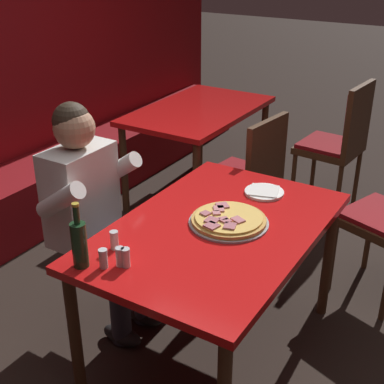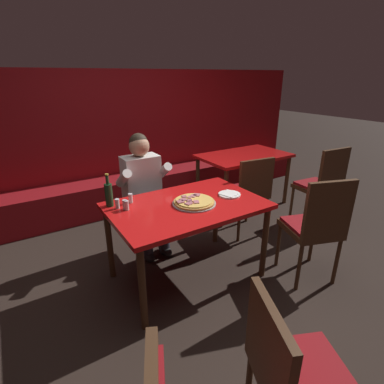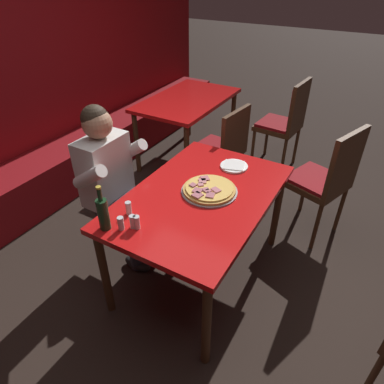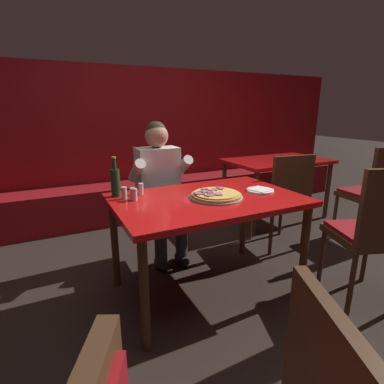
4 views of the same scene
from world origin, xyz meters
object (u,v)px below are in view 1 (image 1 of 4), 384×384
(shaker_red_pepper_flakes, at_px, (103,259))
(diner_seated_blue_shirt, at_px, (94,211))
(main_dining_table, at_px, (216,241))
(background_dining_table, at_px, (199,119))
(shaker_parmesan, at_px, (114,241))
(shaker_oregano, at_px, (120,258))
(shaker_black_pepper, at_px, (126,258))
(pizza, at_px, (228,220))
(dining_chair_by_booth, at_px, (341,138))
(dining_chair_side_aisle, at_px, (249,171))
(beer_bottle, at_px, (79,243))
(plate_white_paper, at_px, (264,192))

(shaker_red_pepper_flakes, bearing_deg, diner_seated_blue_shirt, 44.94)
(main_dining_table, xyz_separation_m, background_dining_table, (1.60, 1.06, -0.01))
(shaker_red_pepper_flakes, xyz_separation_m, diner_seated_blue_shirt, (0.44, 0.44, -0.09))
(background_dining_table, bearing_deg, main_dining_table, -146.56)
(shaker_parmesan, distance_m, shaker_oregano, 0.14)
(shaker_parmesan, height_order, shaker_black_pepper, same)
(pizza, distance_m, background_dining_table, 1.90)
(dining_chair_by_booth, bearing_deg, shaker_parmesan, 172.98)
(shaker_oregano, xyz_separation_m, dining_chair_side_aisle, (1.55, 0.15, -0.22))
(shaker_red_pepper_flakes, xyz_separation_m, background_dining_table, (2.15, 0.83, -0.13))
(beer_bottle, bearing_deg, plate_white_paper, -19.21)
(beer_bottle, relative_size, shaker_parmesan, 3.40)
(diner_seated_blue_shirt, height_order, dining_chair_by_booth, diner_seated_blue_shirt)
(shaker_oregano, relative_size, shaker_black_pepper, 1.00)
(main_dining_table, bearing_deg, pizza, -33.67)
(plate_white_paper, height_order, dining_chair_by_booth, dining_chair_by_booth)
(shaker_black_pepper, distance_m, background_dining_table, 2.29)
(plate_white_paper, distance_m, dining_chair_side_aisle, 0.73)
(shaker_red_pepper_flakes, distance_m, dining_chair_side_aisle, 1.61)
(plate_white_paper, xyz_separation_m, dining_chair_by_booth, (1.50, 0.04, -0.17))
(pizza, height_order, shaker_parmesan, shaker_parmesan)
(shaker_parmesan, bearing_deg, pizza, -34.72)
(shaker_oregano, distance_m, shaker_black_pepper, 0.03)
(pizza, relative_size, shaker_black_pepper, 4.47)
(background_dining_table, bearing_deg, diner_seated_blue_shirt, -167.30)
(main_dining_table, distance_m, shaker_oregano, 0.55)
(plate_white_paper, distance_m, background_dining_table, 1.60)
(shaker_red_pepper_flakes, bearing_deg, dining_chair_side_aisle, 3.56)
(plate_white_paper, relative_size, shaker_red_pepper_flakes, 2.44)
(plate_white_paper, height_order, diner_seated_blue_shirt, diner_seated_blue_shirt)
(shaker_oregano, height_order, shaker_black_pepper, same)
(shaker_parmesan, height_order, dining_chair_side_aisle, dining_chair_side_aisle)
(diner_seated_blue_shirt, bearing_deg, shaker_black_pepper, -127.00)
(beer_bottle, height_order, diner_seated_blue_shirt, diner_seated_blue_shirt)
(shaker_parmesan, height_order, diner_seated_blue_shirt, diner_seated_blue_shirt)
(shaker_red_pepper_flakes, distance_m, background_dining_table, 2.31)
(beer_bottle, xyz_separation_m, shaker_red_pepper_flakes, (0.04, -0.09, -0.07))
(plate_white_paper, xyz_separation_m, shaker_oregano, (-0.95, 0.22, 0.03))
(dining_chair_side_aisle, distance_m, dining_chair_by_booth, 0.97)
(pizza, xyz_separation_m, diner_seated_blue_shirt, (-0.16, 0.71, -0.07))
(beer_bottle, bearing_deg, background_dining_table, 18.67)
(plate_white_paper, distance_m, dining_chair_by_booth, 1.51)
(plate_white_paper, height_order, background_dining_table, plate_white_paper)
(shaker_parmesan, distance_m, shaker_black_pepper, 0.16)
(beer_bottle, bearing_deg, shaker_black_pepper, -60.24)
(dining_chair_side_aisle, distance_m, background_dining_table, 0.92)
(shaker_red_pepper_flakes, bearing_deg, plate_white_paper, -15.31)
(shaker_oregano, relative_size, dining_chair_side_aisle, 0.09)
(shaker_parmesan, bearing_deg, shaker_black_pepper, -123.43)
(plate_white_paper, xyz_separation_m, background_dining_table, (1.16, 1.10, -0.10))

